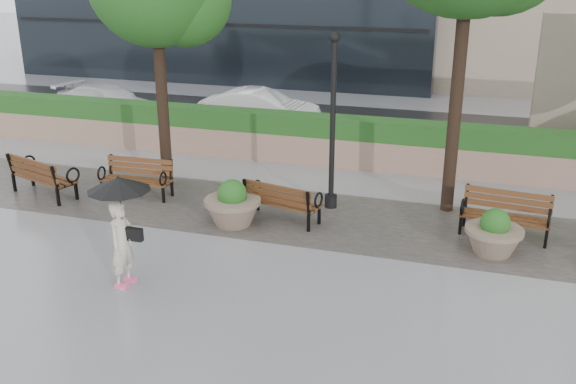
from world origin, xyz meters
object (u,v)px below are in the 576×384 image
(bench_0, at_px, (44,184))
(bench_1, at_px, (137,186))
(car_right, at_px, (260,109))
(planter_right, at_px, (494,236))
(planter_left, at_px, (233,207))
(car_left, at_px, (108,103))
(bench_3, at_px, (504,224))
(bench_2, at_px, (282,209))
(pedestrian, at_px, (121,221))
(lamppost, at_px, (332,134))

(bench_0, height_order, bench_1, bench_0)
(bench_1, distance_m, car_right, 7.18)
(bench_1, distance_m, planter_right, 8.23)
(planter_left, bearing_deg, car_left, 135.61)
(bench_0, distance_m, planter_left, 5.02)
(car_left, distance_m, car_right, 5.63)
(bench_0, height_order, bench_3, bench_0)
(car_left, bearing_deg, bench_1, -132.13)
(bench_3, bearing_deg, bench_2, -166.52)
(planter_right, height_order, pedestrian, pedestrian)
(bench_1, relative_size, planter_left, 1.42)
(bench_2, height_order, car_left, car_left)
(bench_1, xyz_separation_m, bench_2, (3.79, -0.42, -0.00))
(bench_0, bearing_deg, bench_2, -160.23)
(car_left, bearing_deg, bench_2, -117.94)
(planter_right, bearing_deg, car_right, 133.86)
(bench_1, distance_m, car_left, 8.47)
(bench_3, xyz_separation_m, car_left, (-13.44, 6.66, 0.32))
(bench_3, relative_size, planter_left, 1.50)
(bench_0, bearing_deg, bench_3, -158.16)
(car_left, bearing_deg, car_right, -75.06)
(bench_0, xyz_separation_m, bench_2, (5.95, 0.21, -0.03))
(bench_3, bearing_deg, bench_0, -169.18)
(bench_3, bearing_deg, car_right, 144.76)
(car_left, xyz_separation_m, car_right, (5.62, 0.36, 0.06))
(lamppost, distance_m, car_right, 7.68)
(bench_2, bearing_deg, planter_left, 42.42)
(lamppost, distance_m, car_left, 11.47)
(car_left, bearing_deg, lamppost, -110.98)
(car_left, xyz_separation_m, pedestrian, (7.13, -10.80, 0.60))
(bench_1, bearing_deg, car_left, 124.34)
(bench_0, relative_size, car_left, 0.47)
(car_right, height_order, pedestrian, pedestrian)
(bench_0, distance_m, bench_1, 2.25)
(pedestrian, bearing_deg, bench_1, 31.91)
(bench_2, relative_size, planter_right, 1.60)
(bench_0, bearing_deg, car_right, -91.65)
(bench_1, xyz_separation_m, pedestrian, (2.09, -4.00, 0.93))
(bench_3, xyz_separation_m, car_right, (-7.82, 7.02, 0.38))
(lamppost, height_order, car_right, lamppost)
(car_left, height_order, pedestrian, pedestrian)
(planter_right, bearing_deg, bench_3, 77.48)
(bench_1, relative_size, lamppost, 0.43)
(lamppost, bearing_deg, car_left, 147.74)
(planter_right, relative_size, lamppost, 0.28)
(planter_right, height_order, car_right, car_right)
(bench_0, distance_m, pedestrian, 5.50)
(planter_left, xyz_separation_m, car_right, (-2.27, 8.09, 0.26))
(bench_3, height_order, pedestrian, pedestrian)
(bench_1, relative_size, bench_2, 0.97)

